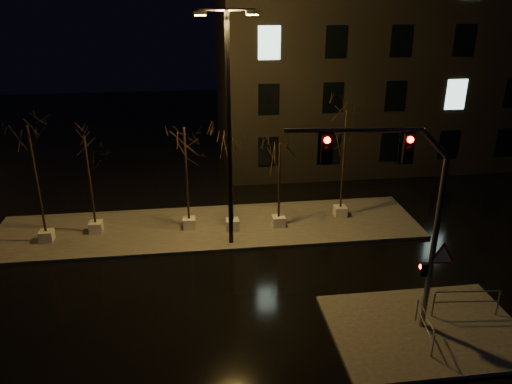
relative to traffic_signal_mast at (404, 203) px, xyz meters
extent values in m
plane|color=black|center=(-6.20, 3.22, -5.10)|extent=(90.00, 90.00, 0.00)
cube|color=#46423E|center=(-6.20, 9.22, -5.02)|extent=(22.00, 5.00, 0.15)
cube|color=#46423E|center=(1.30, -0.28, -5.02)|extent=(7.00, 5.00, 0.15)
cube|color=black|center=(7.80, 21.22, 2.40)|extent=(25.00, 12.00, 15.00)
cube|color=silver|center=(-14.24, 8.63, -4.67)|extent=(0.65, 0.65, 0.55)
cylinder|color=black|center=(-14.24, 8.63, -1.75)|extent=(0.11, 0.11, 5.29)
cube|color=silver|center=(-11.99, 9.35, -4.67)|extent=(0.65, 0.65, 0.55)
cylinder|color=black|center=(-11.99, 9.35, -2.13)|extent=(0.11, 0.11, 4.52)
cube|color=silver|center=(-7.26, 9.19, -4.67)|extent=(0.65, 0.65, 0.55)
cylinder|color=black|center=(-7.26, 9.19, -1.99)|extent=(0.11, 0.11, 4.81)
cube|color=silver|center=(-5.04, 8.75, -4.67)|extent=(0.65, 0.65, 0.55)
cylinder|color=black|center=(-5.04, 8.75, -1.83)|extent=(0.11, 0.11, 5.12)
cube|color=silver|center=(-2.62, 8.82, -4.67)|extent=(0.65, 0.65, 0.55)
cylinder|color=black|center=(-2.62, 8.82, -2.43)|extent=(0.11, 0.11, 3.94)
cube|color=silver|center=(0.94, 9.63, -4.67)|extent=(0.65, 0.65, 0.55)
cylinder|color=black|center=(0.94, 9.63, -1.76)|extent=(0.11, 0.11, 5.27)
cylinder|color=slate|center=(1.22, -0.12, -1.68)|extent=(0.20, 0.20, 6.54)
cylinder|color=slate|center=(-1.86, 0.20, 2.51)|extent=(4.35, 0.61, 0.15)
cube|color=black|center=(-0.08, 0.01, 1.91)|extent=(0.35, 0.27, 0.98)
cube|color=black|center=(-2.69, 0.29, 1.91)|extent=(0.35, 0.27, 0.98)
cube|color=black|center=(0.98, -0.10, -2.55)|extent=(0.26, 0.22, 0.49)
cone|color=red|center=(1.53, -0.21, -2.00)|extent=(1.13, 0.15, 1.13)
sphere|color=#FF0C07|center=(1.22, -0.12, 2.24)|extent=(0.20, 0.20, 0.20)
cylinder|color=black|center=(-5.23, 7.32, 0.43)|extent=(0.22, 0.22, 10.76)
cylinder|color=black|center=(-5.23, 7.32, 5.81)|extent=(2.37, 0.14, 0.11)
cube|color=#FEA532|center=(-6.31, 7.31, 5.65)|extent=(0.54, 0.31, 0.22)
cube|color=#FEA532|center=(-4.16, 7.34, 5.65)|extent=(0.54, 0.31, 0.22)
cylinder|color=slate|center=(1.84, 0.37, -4.44)|extent=(0.06, 0.06, 1.01)
cylinder|color=slate|center=(4.31, 0.14, -4.44)|extent=(0.06, 0.06, 1.01)
cylinder|color=slate|center=(3.08, 0.25, -3.88)|extent=(2.47, 0.27, 0.05)
cylinder|color=slate|center=(3.08, 0.25, -4.33)|extent=(2.47, 0.27, 0.05)
cylinder|color=slate|center=(0.79, -1.78, -4.49)|extent=(0.05, 0.05, 0.91)
cylinder|color=slate|center=(1.12, 0.20, -4.49)|extent=(0.05, 0.05, 0.91)
cylinder|color=slate|center=(0.96, -0.79, -3.99)|extent=(0.37, 1.99, 0.04)
cylinder|color=slate|center=(0.96, -0.79, -4.39)|extent=(0.37, 1.99, 0.04)
camera|label=1|loc=(-6.84, -14.42, 6.61)|focal=35.00mm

